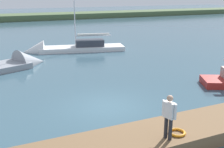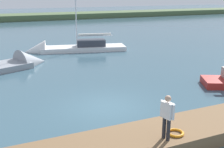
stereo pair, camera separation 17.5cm
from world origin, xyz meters
The scene contains 6 objects.
ground_plane centered at (0.00, 0.00, 0.00)m, with size 200.00×200.00×0.00m, color #385666.
far_shoreline centered at (0.00, -52.16, 0.00)m, with size 180.00×8.00×2.40m, color #4C603D.
dock_pier centered at (0.00, 4.37, 0.30)m, with size 24.84×2.29×0.60m, color brown.
life_ring_buoy centered at (-0.86, 4.82, 0.65)m, with size 0.66×0.66×0.10m, color orange.
sailboat_far_right centered at (-1.90, -14.95, 0.15)m, with size 10.44×4.53×11.08m.
person_on_dock centered at (-0.32, 4.99, 1.58)m, with size 0.32×0.63×1.71m.
Camera 2 is at (5.18, 12.61, 5.78)m, focal length 44.80 mm.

